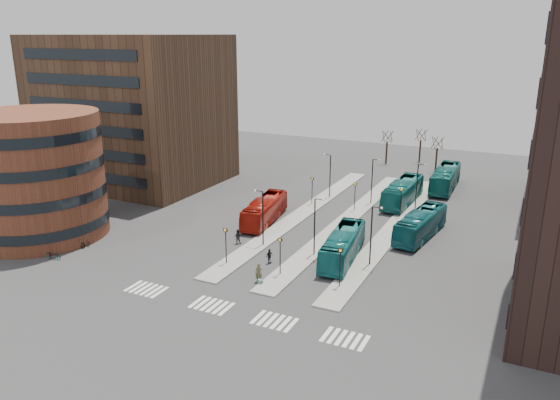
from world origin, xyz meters
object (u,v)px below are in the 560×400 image
at_px(traveller, 259,273).
at_px(bicycle_mid, 77,244).
at_px(commuter_a, 238,236).
at_px(bicycle_far, 85,241).
at_px(suitcase, 260,282).
at_px(teal_bus_d, 445,178).
at_px(commuter_b, 269,256).
at_px(bicycle_near, 53,255).
at_px(teal_bus_b, 403,192).
at_px(teal_bus_a, 343,245).
at_px(red_bus, 265,210).
at_px(teal_bus_c, 421,224).
at_px(commuter_c, 333,248).

height_order(traveller, bicycle_mid, traveller).
xyz_separation_m(commuter_a, bicycle_far, (-14.78, -7.70, -0.35)).
relative_size(suitcase, traveller, 0.27).
bearing_deg(suitcase, teal_bus_d, 86.41).
distance_m(teal_bus_d, commuter_b, 37.35).
distance_m(commuter_b, bicycle_near, 22.21).
distance_m(teal_bus_b, bicycle_near, 44.19).
xyz_separation_m(teal_bus_b, bicycle_mid, (-27.42, -31.41, -1.11)).
distance_m(teal_bus_a, bicycle_near, 29.66).
relative_size(red_bus, bicycle_far, 6.03).
height_order(teal_bus_c, bicycle_near, teal_bus_c).
distance_m(teal_bus_a, commuter_a, 11.91).
relative_size(teal_bus_d, bicycle_far, 6.76).
bearing_deg(suitcase, bicycle_near, -159.85).
bearing_deg(commuter_b, bicycle_near, 130.45).
bearing_deg(bicycle_near, suitcase, -90.10).
distance_m(traveller, commuter_b, 4.41).
bearing_deg(teal_bus_b, bicycle_far, -130.44).
distance_m(teal_bus_d, commuter_c, 31.55).
xyz_separation_m(suitcase, teal_bus_b, (5.55, 30.54, 1.39)).
relative_size(teal_bus_d, traveller, 6.49).
bearing_deg(bicycle_far, teal_bus_c, -43.50).
bearing_deg(commuter_c, teal_bus_d, -156.03).
bearing_deg(teal_bus_d, red_bus, -126.11).
relative_size(red_bus, teal_bus_b, 0.92).
bearing_deg(teal_bus_c, suitcase, -111.93).
bearing_deg(bicycle_mid, teal_bus_b, -65.56).
distance_m(teal_bus_a, traveller, 9.92).
bearing_deg(teal_bus_d, commuter_a, -118.31).
bearing_deg(teal_bus_c, bicycle_near, -137.47).
distance_m(teal_bus_b, bicycle_far, 40.82).
xyz_separation_m(commuter_c, bicycle_near, (-25.35, -13.56, -0.33)).
bearing_deg(bicycle_mid, commuter_b, -99.06).
distance_m(teal_bus_c, commuter_a, 20.66).
height_order(teal_bus_b, bicycle_near, teal_bus_b).
distance_m(suitcase, teal_bus_c, 21.61).
bearing_deg(red_bus, teal_bus_c, 1.50).
xyz_separation_m(teal_bus_b, commuter_c, (-2.07, -21.08, -0.84)).
distance_m(commuter_b, bicycle_far, 20.85).
relative_size(suitcase, red_bus, 0.05).
bearing_deg(bicycle_near, teal_bus_c, -65.39).
distance_m(traveller, bicycle_far, 21.48).
bearing_deg(red_bus, commuter_c, -37.32).
distance_m(suitcase, bicycle_near, 22.25).
bearing_deg(commuter_a, teal_bus_b, -139.83).
bearing_deg(teal_bus_c, bicycle_far, -143.01).
bearing_deg(bicycle_far, commuter_c, -53.46).
height_order(teal_bus_c, bicycle_far, teal_bus_c).
relative_size(teal_bus_b, bicycle_near, 6.71).
bearing_deg(traveller, suitcase, -67.20).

